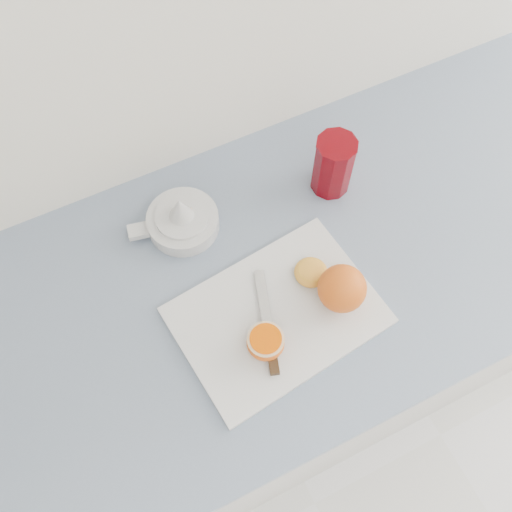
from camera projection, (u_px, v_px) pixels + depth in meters
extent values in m
cube|color=silver|center=(282.00, 341.00, 1.46)|extent=(2.47, 0.60, 0.86)
cube|color=slate|center=(291.00, 265.00, 1.06)|extent=(2.53, 0.64, 0.03)
cube|color=silver|center=(277.00, 315.00, 0.99)|extent=(0.37, 0.28, 0.01)
sphere|color=red|center=(342.00, 288.00, 0.97)|extent=(0.08, 0.08, 0.08)
ellipsoid|color=red|center=(266.00, 343.00, 0.95)|extent=(0.06, 0.06, 0.03)
cylinder|color=beige|center=(266.00, 339.00, 0.93)|extent=(0.06, 0.06, 0.00)
cylinder|color=#FF7D00|center=(266.00, 339.00, 0.93)|extent=(0.05, 0.05, 0.00)
ellipsoid|color=gold|center=(311.00, 272.00, 1.01)|extent=(0.06, 0.06, 0.03)
cylinder|color=gold|center=(311.00, 270.00, 1.00)|extent=(0.04, 0.04, 0.00)
cube|color=#3F2919|center=(271.00, 350.00, 0.95)|extent=(0.04, 0.08, 0.01)
cube|color=#B7B7BC|center=(263.00, 298.00, 1.00)|extent=(0.05, 0.11, 0.00)
cylinder|color=#B7B7BC|center=(271.00, 350.00, 0.95)|extent=(0.00, 0.00, 0.01)
cylinder|color=white|center=(183.00, 222.00, 1.07)|extent=(0.13, 0.13, 0.03)
cylinder|color=white|center=(182.00, 216.00, 1.05)|extent=(0.10, 0.10, 0.01)
cone|color=white|center=(180.00, 208.00, 1.02)|extent=(0.05, 0.05, 0.05)
cube|color=white|center=(140.00, 231.00, 1.06)|extent=(0.05, 0.04, 0.01)
ellipsoid|color=orange|center=(188.00, 216.00, 1.04)|extent=(0.01, 0.01, 0.00)
ellipsoid|color=orange|center=(174.00, 211.00, 1.05)|extent=(0.01, 0.01, 0.00)
ellipsoid|color=orange|center=(182.00, 221.00, 1.04)|extent=(0.01, 0.01, 0.00)
ellipsoid|color=orange|center=(190.00, 209.00, 1.05)|extent=(0.01, 0.01, 0.00)
cylinder|color=#6A0109|center=(333.00, 166.00, 1.07)|extent=(0.08, 0.08, 0.12)
cylinder|color=orange|center=(330.00, 180.00, 1.11)|extent=(0.06, 0.06, 0.02)
cylinder|color=#6A0109|center=(337.00, 144.00, 1.01)|extent=(0.08, 0.08, 0.00)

